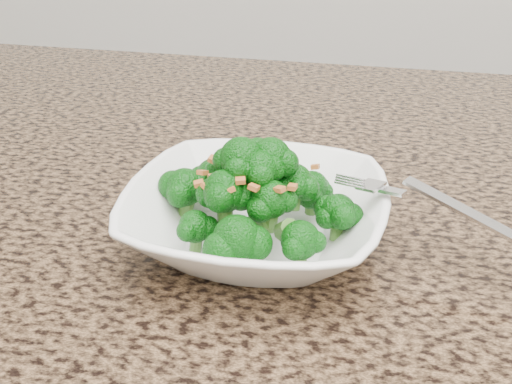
# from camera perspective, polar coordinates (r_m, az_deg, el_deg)

# --- Properties ---
(granite_counter) EXTENTS (1.64, 1.04, 0.03)m
(granite_counter) POSITION_cam_1_polar(r_m,az_deg,el_deg) (0.58, 15.09, -5.18)
(granite_counter) COLOR brown
(granite_counter) RESTS_ON cabinet
(bowl) EXTENTS (0.22, 0.22, 0.05)m
(bowl) POSITION_cam_1_polar(r_m,az_deg,el_deg) (0.53, -0.00, -2.29)
(bowl) COLOR white
(bowl) RESTS_ON granite_counter
(broccoli_pile) EXTENTS (0.19, 0.19, 0.06)m
(broccoli_pile) POSITION_cam_1_polar(r_m,az_deg,el_deg) (0.50, -0.00, 3.40)
(broccoli_pile) COLOR #09520A
(broccoli_pile) RESTS_ON bowl
(garlic_topping) EXTENTS (0.11, 0.11, 0.01)m
(garlic_topping) POSITION_cam_1_polar(r_m,az_deg,el_deg) (0.49, -0.00, 7.02)
(garlic_topping) COLOR #C06C2E
(garlic_topping) RESTS_ON broccoli_pile
(fork) EXTENTS (0.16, 0.10, 0.01)m
(fork) POSITION_cam_1_polar(r_m,az_deg,el_deg) (0.51, 12.44, 0.01)
(fork) COLOR silver
(fork) RESTS_ON bowl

